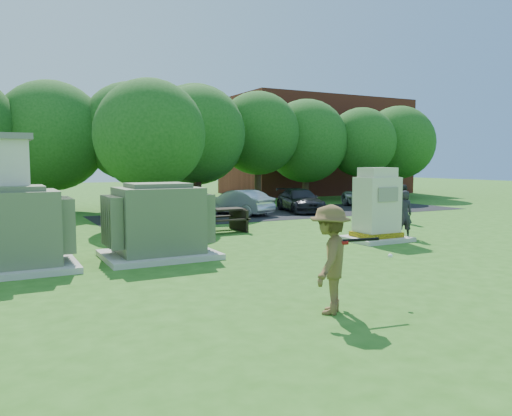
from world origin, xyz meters
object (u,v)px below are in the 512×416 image
car_white (166,206)px  person_at_picnic (184,211)px  transformer_left (10,231)px  person_walking_right (404,204)px  picnic_table (217,217)px  batter (330,259)px  car_dark (300,200)px  car_silver_a (238,202)px  transformer_right (158,223)px  generator_cabinet (377,209)px  car_silver_b (371,196)px  person_by_generator (404,214)px

car_white → person_at_picnic: bearing=-120.8°
transformer_left → person_walking_right: 15.73m
picnic_table → batter: size_ratio=1.09×
batter → car_dark: (9.36, 15.45, -0.34)m
batter → person_walking_right: (10.67, 9.16, -0.11)m
car_white → car_dark: bearing=-18.9°
person_at_picnic → car_silver_a: bearing=53.2°
person_walking_right → transformer_left: bearing=-55.1°
person_walking_right → car_silver_a: 8.12m
picnic_table → person_walking_right: person_walking_right is taller
transformer_right → picnic_table: transformer_right is taller
generator_cabinet → person_at_picnic: bearing=146.1°
car_silver_b → person_by_generator: bearing=67.7°
transformer_right → car_dark: 13.84m
transformer_left → car_dark: size_ratio=0.71×
person_at_picnic → generator_cabinet: bearing=-30.9°
generator_cabinet → person_by_generator: bearing=0.9°
car_silver_a → generator_cabinet: bearing=71.7°
person_walking_right → car_silver_b: person_walking_right is taller
transformer_left → person_by_generator: bearing=-2.4°
batter → car_dark: size_ratio=0.45×
person_walking_right → car_dark: (-1.31, 6.29, -0.23)m
car_dark → car_silver_b: (5.17, 0.36, 0.05)m
car_silver_a → car_dark: car_silver_a is taller
transformer_right → person_by_generator: size_ratio=1.80×
person_at_picnic → car_silver_a: size_ratio=0.49×
generator_cabinet → car_dark: 10.07m
picnic_table → car_silver_a: size_ratio=0.54×
batter → car_white: bearing=-139.6°
car_white → car_dark: size_ratio=0.89×
picnic_table → batter: bearing=-102.8°
person_walking_right → car_white: size_ratio=0.45×
person_at_picnic → car_white: size_ratio=0.50×
picnic_table → car_dark: 8.67m
transformer_right → picnic_table: size_ratio=1.45×
batter → car_silver_a: 16.68m
generator_cabinet → car_white: generator_cabinet is taller
car_silver_a → car_silver_b: bearing=160.1°
person_at_picnic → car_dark: 10.43m
transformer_right → batter: size_ratio=1.58×
person_walking_right → car_white: (-8.76, 6.22, -0.20)m
picnic_table → person_by_generator: (5.14, -4.46, 0.28)m
transformer_left → person_at_picnic: 6.40m
person_at_picnic → car_dark: bearing=37.2°
generator_cabinet → car_dark: (3.11, 9.56, -0.47)m
generator_cabinet → batter: (-6.25, -5.89, -0.13)m
generator_cabinet → person_by_generator: 1.26m
car_dark → car_white: bearing=-165.9°
transformer_right → batter: transformer_right is taller
transformer_right → person_at_picnic: 3.66m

